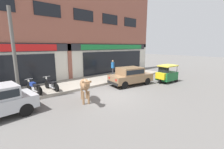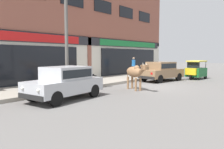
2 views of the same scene
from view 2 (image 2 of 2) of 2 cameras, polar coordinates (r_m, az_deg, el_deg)
ground_plane at (r=13.99m, az=10.51°, el=-3.08°), size 90.00×90.00×0.00m
sidewalk at (r=16.24m, az=-1.67°, el=-1.55°), size 19.00×3.46×0.18m
shop_building at (r=17.74m, az=-6.69°, el=14.16°), size 23.00×1.40×9.95m
cow at (r=12.30m, az=6.02°, el=0.58°), size 1.16×2.00×1.61m
car_0 at (r=16.89m, az=12.78°, el=1.05°), size 3.80×2.21×1.46m
car_1 at (r=9.91m, az=-12.08°, el=-1.70°), size 3.72×1.92×1.46m
auto_rickshaw at (r=19.13m, az=21.01°, el=0.83°), size 2.04×1.30×1.52m
motorcycle_0 at (r=13.03m, az=-10.15°, el=-1.18°), size 0.61×1.79×0.88m
motorcycle_1 at (r=13.79m, az=-6.74°, el=-0.80°), size 0.52×1.81×0.88m
pedestrian at (r=19.20m, az=5.67°, el=2.66°), size 0.33×0.42×1.60m
utility_pole at (r=11.85m, az=-11.79°, el=8.45°), size 0.18×0.18×5.02m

